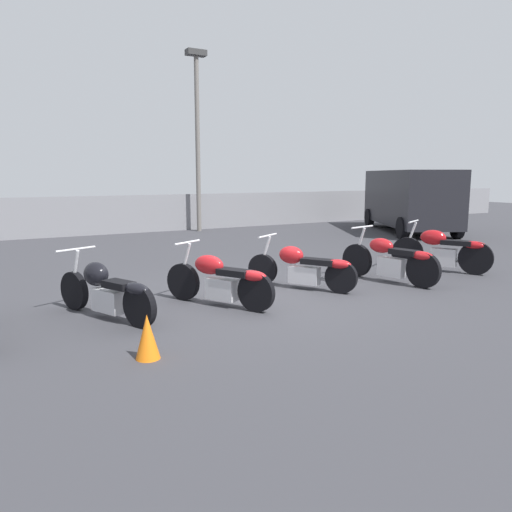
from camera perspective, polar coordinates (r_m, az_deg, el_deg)
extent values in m
plane|color=#38383D|center=(8.40, 0.82, -4.61)|extent=(60.00, 60.00, 0.00)
cube|color=gray|center=(17.80, -16.05, 4.53)|extent=(40.00, 0.04, 1.32)
cylinder|color=slate|center=(18.20, -6.68, 12.40)|extent=(0.16, 0.16, 6.07)
cube|color=#333333|center=(18.64, -6.87, 22.07)|extent=(0.70, 0.35, 0.20)
cylinder|color=black|center=(8.01, -20.05, -3.74)|extent=(0.32, 0.57, 0.58)
cylinder|color=black|center=(6.83, -13.17, -5.62)|extent=(0.32, 0.57, 0.58)
cube|color=silver|center=(7.35, -16.53, -4.93)|extent=(0.40, 0.57, 0.32)
ellipsoid|color=black|center=(7.48, -17.81, -1.97)|extent=(0.44, 0.51, 0.35)
cube|color=black|center=(7.09, -15.41, -3.17)|extent=(0.41, 0.53, 0.10)
ellipsoid|color=black|center=(6.81, -13.51, -3.66)|extent=(0.36, 0.48, 0.16)
cylinder|color=silver|center=(7.81, -19.91, 0.73)|extent=(0.61, 0.29, 0.04)
cylinder|color=silver|center=(7.91, -19.98, -1.53)|extent=(0.14, 0.25, 0.62)
cylinder|color=silver|center=(7.32, -15.06, -5.39)|extent=(0.36, 0.70, 0.07)
cylinder|color=black|center=(8.19, -8.32, -2.92)|extent=(0.38, 0.57, 0.60)
cylinder|color=black|center=(7.39, 0.01, -4.14)|extent=(0.38, 0.57, 0.60)
cube|color=silver|center=(7.74, -3.95, -3.79)|extent=(0.42, 0.53, 0.33)
ellipsoid|color=red|center=(7.80, -5.39, -0.99)|extent=(0.48, 0.58, 0.30)
cube|color=black|center=(7.55, -2.51, -1.90)|extent=(0.46, 0.57, 0.10)
ellipsoid|color=red|center=(7.37, -0.32, -2.28)|extent=(0.39, 0.48, 0.16)
cylinder|color=silver|center=(8.01, -7.87, 1.54)|extent=(0.55, 0.33, 0.04)
cylinder|color=silver|center=(8.09, -8.10, -0.71)|extent=(0.16, 0.24, 0.63)
cylinder|color=silver|center=(7.77, -2.59, -4.17)|extent=(0.40, 0.65, 0.07)
cylinder|color=black|center=(9.26, 0.77, -1.52)|extent=(0.38, 0.53, 0.57)
cylinder|color=black|center=(8.66, 9.70, -2.41)|extent=(0.38, 0.53, 0.57)
cube|color=silver|center=(8.91, 5.53, -2.18)|extent=(0.46, 0.57, 0.31)
ellipsoid|color=red|center=(8.95, 4.04, 0.13)|extent=(0.47, 0.53, 0.32)
cube|color=black|center=(8.76, 7.11, -0.65)|extent=(0.51, 0.63, 0.10)
ellipsoid|color=red|center=(8.63, 9.43, -0.91)|extent=(0.40, 0.48, 0.16)
cylinder|color=silver|center=(9.12, 1.33, 2.33)|extent=(0.59, 0.38, 0.04)
cylinder|color=silver|center=(9.18, 1.05, 0.39)|extent=(0.17, 0.23, 0.62)
cylinder|color=silver|center=(8.97, 6.73, -2.49)|extent=(0.40, 0.59, 0.07)
cylinder|color=black|center=(10.19, 11.46, -0.47)|extent=(0.24, 0.66, 0.65)
cylinder|color=black|center=(9.43, 18.58, -1.55)|extent=(0.24, 0.66, 0.65)
cube|color=silver|center=(9.75, 15.23, -1.23)|extent=(0.31, 0.55, 0.36)
ellipsoid|color=red|center=(9.83, 14.12, 1.17)|extent=(0.35, 0.54, 0.28)
cube|color=black|center=(9.58, 16.55, 0.43)|extent=(0.35, 0.57, 0.10)
ellipsoid|color=red|center=(9.41, 18.39, 0.05)|extent=(0.29, 0.47, 0.16)
cylinder|color=silver|center=(10.04, 12.05, 3.26)|extent=(0.67, 0.19, 0.04)
cylinder|color=silver|center=(10.11, 11.75, 1.38)|extent=(0.11, 0.26, 0.66)
cylinder|color=silver|center=(9.79, 16.30, -1.63)|extent=(0.22, 0.67, 0.07)
cylinder|color=black|center=(11.36, 16.90, 0.37)|extent=(0.40, 0.65, 0.68)
cylinder|color=black|center=(11.07, 23.82, -0.25)|extent=(0.40, 0.65, 0.68)
cube|color=silver|center=(11.18, 20.65, -0.14)|extent=(0.41, 0.54, 0.37)
ellipsoid|color=#AD1419|center=(11.18, 19.59, 2.01)|extent=(0.49, 0.59, 0.32)
cube|color=black|center=(11.09, 21.93, 1.41)|extent=(0.49, 0.64, 0.10)
ellipsoid|color=#AD1419|center=(11.04, 23.65, 1.16)|extent=(0.38, 0.48, 0.16)
cylinder|color=silver|center=(11.25, 17.55, 3.79)|extent=(0.62, 0.35, 0.04)
cylinder|color=silver|center=(11.30, 17.22, 2.07)|extent=(0.17, 0.25, 0.67)
cylinder|color=silver|center=(11.28, 21.45, -0.46)|extent=(0.40, 0.67, 0.07)
cube|color=black|center=(18.60, 17.18, 6.41)|extent=(4.01, 5.43, 1.89)
cube|color=black|center=(21.01, 14.91, 7.95)|extent=(1.52, 0.80, 0.57)
cylinder|color=black|center=(20.27, 12.83, 4.31)|extent=(0.51, 0.72, 0.70)
cylinder|color=black|center=(20.81, 17.58, 4.23)|extent=(0.51, 0.72, 0.70)
cylinder|color=black|center=(16.52, 16.38, 3.09)|extent=(0.51, 0.72, 0.70)
cylinder|color=black|center=(17.17, 22.02, 3.02)|extent=(0.51, 0.72, 0.70)
cone|color=orange|center=(5.69, -12.31, -9.00)|extent=(0.27, 0.27, 0.50)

